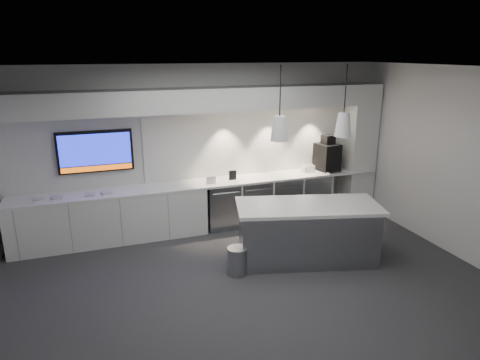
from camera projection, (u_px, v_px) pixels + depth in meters
name	position (u px, v px, depth m)	size (l,w,h in m)	color
floor	(249.00, 284.00, 6.14)	(7.00, 7.00, 0.00)	#323235
ceiling	(250.00, 68.00, 5.28)	(7.00, 7.00, 0.00)	black
wall_back	(203.00, 146.00, 7.97)	(7.00, 7.00, 0.00)	silver
wall_front	(357.00, 271.00, 3.45)	(7.00, 7.00, 0.00)	silver
wall_right	(455.00, 163.00, 6.81)	(7.00, 7.00, 0.00)	silver
back_counter	(208.00, 183.00, 7.86)	(6.80, 0.65, 0.04)	white
left_base_cabinets	(111.00, 217.00, 7.44)	(3.30, 0.63, 0.86)	white
fridge_unit_a	(221.00, 205.00, 8.07)	(0.60, 0.61, 0.85)	gray
fridge_unit_b	(252.00, 201.00, 8.27)	(0.60, 0.61, 0.85)	gray
fridge_unit_c	(282.00, 198.00, 8.46)	(0.60, 0.61, 0.85)	gray
fridge_unit_d	(310.00, 194.00, 8.66)	(0.60, 0.61, 0.85)	gray
backsplash	(263.00, 140.00, 8.32)	(4.60, 0.03, 1.30)	white
soffit	(206.00, 99.00, 7.44)	(6.90, 0.60, 0.40)	white
column	(358.00, 148.00, 8.76)	(0.55, 0.55, 2.60)	white
wall_tv	(95.00, 151.00, 7.31)	(1.25, 0.07, 0.72)	black
island	(307.00, 232.00, 6.73)	(2.37, 1.47, 0.93)	gray
bin	(237.00, 261.00, 6.36)	(0.30, 0.30, 0.42)	gray
coffee_machine	(327.00, 156.00, 8.57)	(0.45, 0.60, 0.71)	black
sign_black	(233.00, 175.00, 7.96)	(0.14, 0.02, 0.18)	black
sign_white	(211.00, 180.00, 7.72)	(0.18, 0.02, 0.14)	white
cup_cluster	(308.00, 169.00, 8.49)	(0.25, 0.16, 0.14)	white
tray_a	(39.00, 199.00, 6.91)	(0.16, 0.16, 0.03)	#B1B1B1
tray_b	(57.00, 197.00, 6.98)	(0.16, 0.16, 0.03)	#B1B1B1
tray_c	(90.00, 195.00, 7.12)	(0.16, 0.16, 0.03)	#B1B1B1
tray_d	(106.00, 193.00, 7.20)	(0.16, 0.16, 0.03)	#B1B1B1
pendant_left	(279.00, 128.00, 6.08)	(0.25, 0.25, 1.06)	white
pendant_right	(343.00, 124.00, 6.41)	(0.25, 0.25, 1.06)	white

